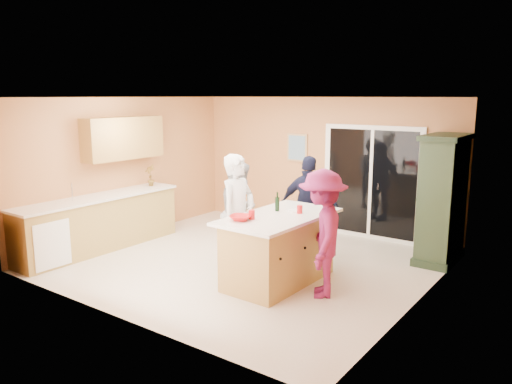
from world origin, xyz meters
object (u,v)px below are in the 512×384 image
Objects in this scene: woman_grey at (241,214)px; woman_magenta at (322,233)px; woman_navy at (309,206)px; woman_white at (238,216)px; kitchen_island at (279,251)px; green_hutch at (442,201)px.

woman_magenta reaches higher than woman_grey.
woman_magenta is (0.98, -1.36, 0.01)m from woman_navy.
woman_magenta is (1.61, -0.34, 0.03)m from woman_grey.
woman_navy is 0.98× the size of woman_magenta.
woman_navy is at bearing -15.99° from woman_white.
kitchen_island is 0.79m from woman_white.
kitchen_island is 1.05× the size of woman_white.
kitchen_island is at bearing 86.36° from woman_navy.
woman_navy is (-0.26, 1.30, 0.38)m from kitchen_island.
woman_white is 1.10× the size of woman_grey.
woman_grey is at bearing 164.62° from kitchen_island.
woman_magenta is (-0.87, -2.35, -0.14)m from green_hutch.
woman_grey is (-0.89, 0.27, 0.36)m from kitchen_island.
green_hutch is 2.10m from woman_navy.
woman_navy is (0.38, 1.41, -0.07)m from woman_white.
woman_white is (-0.64, -0.12, 0.44)m from kitchen_island.
woman_white is at bearing -168.02° from kitchen_island.
woman_magenta is at bearing -88.79° from woman_white.
woman_white reaches higher than woman_navy.
woman_white is 0.47m from woman_grey.
kitchen_island is 1.00m from woman_grey.
green_hutch is at bearing -43.80° from woman_white.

